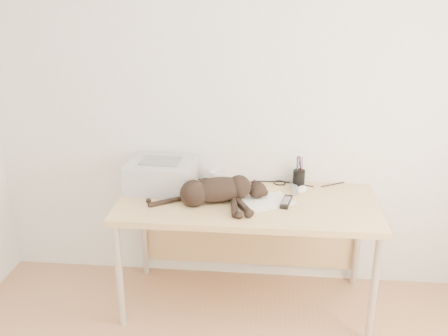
# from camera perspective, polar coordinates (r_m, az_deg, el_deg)

# --- Properties ---
(wall_back) EXTENTS (3.50, 0.00, 3.50)m
(wall_back) POSITION_cam_1_polar(r_m,az_deg,el_deg) (3.25, 3.18, 7.83)
(wall_back) COLOR white
(wall_back) RESTS_ON floor
(desk) EXTENTS (1.60, 0.70, 0.74)m
(desk) POSITION_cam_1_polar(r_m,az_deg,el_deg) (3.22, 2.73, -5.37)
(desk) COLOR tan
(desk) RESTS_ON floor
(printer) EXTENTS (0.43, 0.37, 0.20)m
(printer) POSITION_cam_1_polar(r_m,az_deg,el_deg) (3.27, -7.17, -0.77)
(printer) COLOR #B8B8BE
(printer) RESTS_ON desk
(papers) EXTENTS (0.38, 0.33, 0.01)m
(papers) POSITION_cam_1_polar(r_m,az_deg,el_deg) (3.10, 4.88, -3.75)
(papers) COLOR white
(papers) RESTS_ON desk
(cat) EXTENTS (0.74, 0.38, 0.17)m
(cat) POSITION_cam_1_polar(r_m,az_deg,el_deg) (3.04, -1.05, -2.72)
(cat) COLOR black
(cat) RESTS_ON desk
(mug) EXTENTS (0.13, 0.13, 0.08)m
(mug) POSITION_cam_1_polar(r_m,az_deg,el_deg) (3.34, -0.95, -1.06)
(mug) COLOR white
(mug) RESTS_ON desk
(pen_cup) EXTENTS (0.08, 0.08, 0.20)m
(pen_cup) POSITION_cam_1_polar(r_m,az_deg,el_deg) (3.34, 8.55, -1.10)
(pen_cup) COLOR black
(pen_cup) RESTS_ON desk
(remote_grey) EXTENTS (0.05, 0.16, 0.02)m
(remote_grey) POSITION_cam_1_polar(r_m,az_deg,el_deg) (3.27, 8.03, -2.43)
(remote_grey) COLOR slate
(remote_grey) RESTS_ON desk
(remote_black) EXTENTS (0.08, 0.19, 0.02)m
(remote_black) POSITION_cam_1_polar(r_m,az_deg,el_deg) (3.08, 7.12, -3.86)
(remote_black) COLOR black
(remote_black) RESTS_ON desk
(mouse) EXTENTS (0.11, 0.13, 0.04)m
(mouse) POSITION_cam_1_polar(r_m,az_deg,el_deg) (3.29, 8.91, -2.19)
(mouse) COLOR white
(mouse) RESTS_ON desk
(cable_tangle) EXTENTS (1.36, 0.08, 0.01)m
(cable_tangle) POSITION_cam_1_polar(r_m,az_deg,el_deg) (3.37, 2.96, -1.58)
(cable_tangle) COLOR black
(cable_tangle) RESTS_ON desk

